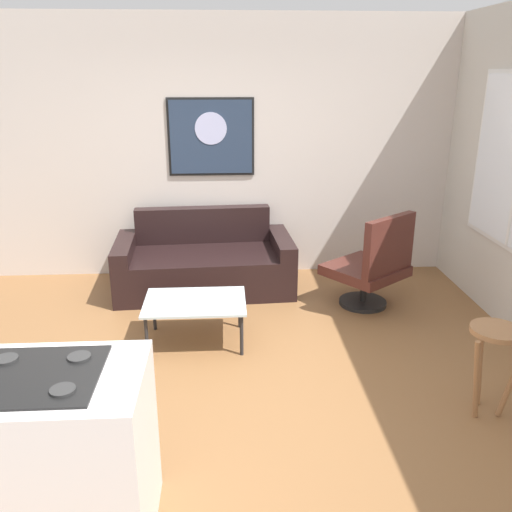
# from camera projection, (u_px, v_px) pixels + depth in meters

# --- Properties ---
(ground) EXTENTS (6.40, 6.40, 0.04)m
(ground) POSITION_uv_depth(u_px,v_px,m) (218.00, 387.00, 4.01)
(ground) COLOR brown
(back_wall) EXTENTS (6.40, 0.05, 2.80)m
(back_wall) POSITION_uv_depth(u_px,v_px,m) (216.00, 150.00, 5.83)
(back_wall) COLOR beige
(back_wall) RESTS_ON ground
(couch) EXTENTS (1.88, 1.02, 0.81)m
(couch) POSITION_uv_depth(u_px,v_px,m) (205.00, 264.00, 5.71)
(couch) COLOR black
(couch) RESTS_ON ground
(coffee_table) EXTENTS (0.85, 0.60, 0.38)m
(coffee_table) POSITION_uv_depth(u_px,v_px,m) (195.00, 304.00, 4.53)
(coffee_table) COLOR silver
(coffee_table) RESTS_ON ground
(armchair) EXTENTS (0.93, 0.92, 0.96)m
(armchair) POSITION_uv_depth(u_px,v_px,m) (373.00, 265.00, 5.17)
(armchair) COLOR black
(armchair) RESTS_ON ground
(bar_stool) EXTENTS (0.38, 0.38, 0.64)m
(bar_stool) POSITION_uv_depth(u_px,v_px,m) (494.00, 347.00, 3.52)
(bar_stool) COLOR #996840
(bar_stool) RESTS_ON ground
(wall_painting) EXTENTS (0.93, 0.03, 0.82)m
(wall_painting) POSITION_uv_depth(u_px,v_px,m) (211.00, 137.00, 5.74)
(wall_painting) COLOR black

